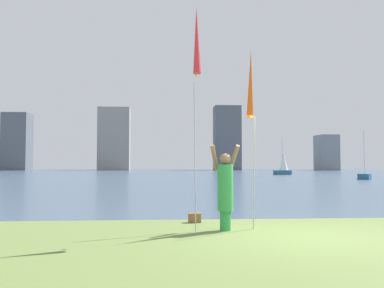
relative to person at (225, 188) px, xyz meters
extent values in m
cube|color=#384C60|center=(1.51, 60.49, -0.95)|extent=(120.00, 117.41, 0.12)
cube|color=#2D381C|center=(1.51, 1.79, -0.92)|extent=(120.00, 0.70, 0.02)
cylinder|color=green|center=(0.00, -0.01, -0.69)|extent=(0.23, 0.23, 0.41)
cylinder|color=green|center=(0.00, -0.01, 0.01)|extent=(0.33, 0.33, 0.98)
sphere|color=#936B51|center=(0.00, -0.01, 0.62)|extent=(0.24, 0.24, 0.24)
cylinder|color=#936B51|center=(-0.21, 0.13, 0.64)|extent=(0.24, 0.38, 0.57)
cylinder|color=#936B51|center=(0.21, 0.13, 0.64)|extent=(0.24, 0.38, 0.57)
cylinder|color=#B2B2B7|center=(-0.64, 0.08, 0.72)|extent=(0.02, 0.44, 3.20)
cone|color=red|center=(-0.64, -0.43, 3.06)|extent=(0.16, 0.35, 1.47)
sphere|color=yellow|center=(-0.64, -0.34, 2.33)|extent=(0.06, 0.06, 0.06)
cylinder|color=#B2B2B7|center=(0.64, 0.08, 0.33)|extent=(0.02, 0.26, 2.44)
cone|color=#F25919|center=(0.64, 0.39, 2.31)|extent=(0.16, 0.30, 1.53)
sphere|color=yellow|center=(0.64, 0.31, 1.55)|extent=(0.06, 0.06, 0.06)
cube|color=brown|center=(-0.56, 1.25, -0.78)|extent=(0.30, 0.16, 0.22)
cube|color=#2D6084|center=(17.55, 29.10, -0.62)|extent=(1.88, 2.11, 0.54)
cylinder|color=silver|center=(17.55, 29.10, 1.67)|extent=(0.06, 0.06, 4.05)
cube|color=#2D6084|center=(15.09, 47.61, -0.60)|extent=(2.62, 1.69, 0.59)
cylinder|color=silver|center=(15.09, 47.61, 1.94)|extent=(0.07, 0.07, 4.50)
cone|color=white|center=(15.26, 47.67, 0.98)|extent=(1.57, 1.57, 2.57)
cube|color=#565B66|center=(-36.72, 94.38, 6.01)|extent=(5.97, 5.78, 13.81)
cube|color=gray|center=(-13.28, 93.21, 6.72)|extent=(7.59, 4.45, 15.23)
cube|color=#565B66|center=(14.30, 92.31, 6.95)|extent=(6.38, 5.04, 15.70)
cube|color=gray|center=(38.14, 89.34, 3.36)|extent=(4.46, 5.64, 8.50)
camera|label=1|loc=(-1.31, -8.77, 0.50)|focal=38.90mm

